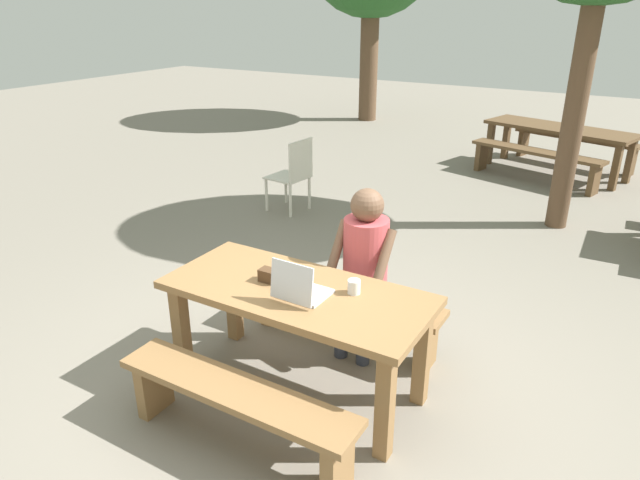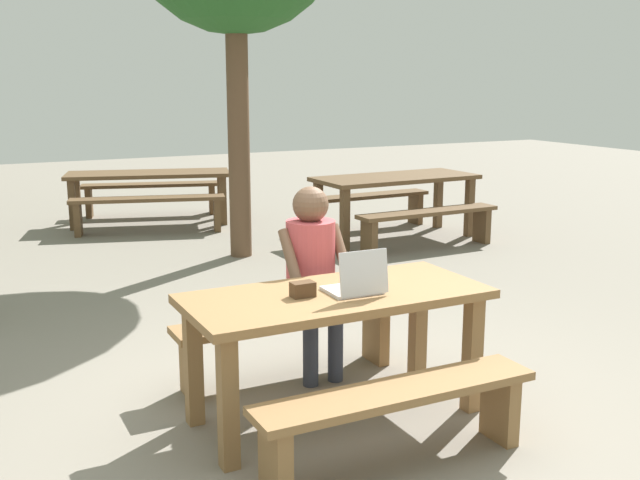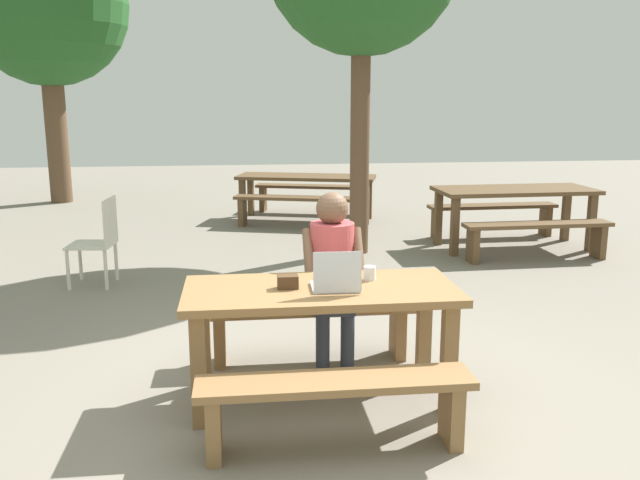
{
  "view_description": "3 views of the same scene",
  "coord_description": "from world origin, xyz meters",
  "px_view_note": "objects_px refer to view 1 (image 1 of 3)",
  "views": [
    {
      "loc": [
        1.74,
        -2.67,
        2.44
      ],
      "look_at": [
        0.02,
        0.25,
        1.01
      ],
      "focal_mm": 31.9,
      "sensor_mm": 36.0,
      "label": 1
    },
    {
      "loc": [
        -1.93,
        -3.63,
        1.94
      ],
      "look_at": [
        0.02,
        0.25,
        1.01
      ],
      "focal_mm": 42.43,
      "sensor_mm": 36.0,
      "label": 2
    },
    {
      "loc": [
        -0.49,
        -4.04,
        1.94
      ],
      "look_at": [
        0.02,
        0.25,
        1.01
      ],
      "focal_mm": 37.77,
      "sensor_mm": 36.0,
      "label": 3
    }
  ],
  "objects_px": {
    "laptop": "(300,289)",
    "plastic_chair": "(293,174)",
    "coffee_mug": "(354,287)",
    "small_pouch": "(269,276)",
    "person_seated": "(363,260)",
    "picnic_table_mid": "(559,134)",
    "picnic_table_front": "(297,306)"
  },
  "relations": [
    {
      "from": "laptop",
      "to": "person_seated",
      "type": "relative_size",
      "value": 0.24
    },
    {
      "from": "picnic_table_front",
      "to": "laptop",
      "type": "xyz_separation_m",
      "value": [
        0.08,
        -0.09,
        0.19
      ]
    },
    {
      "from": "small_pouch",
      "to": "plastic_chair",
      "type": "relative_size",
      "value": 0.14
    },
    {
      "from": "picnic_table_front",
      "to": "picnic_table_mid",
      "type": "distance_m",
      "value": 6.42
    },
    {
      "from": "picnic_table_mid",
      "to": "small_pouch",
      "type": "bearing_deg",
      "value": -80.83
    },
    {
      "from": "plastic_chair",
      "to": "picnic_table_mid",
      "type": "distance_m",
      "value": 4.26
    },
    {
      "from": "picnic_table_front",
      "to": "small_pouch",
      "type": "height_order",
      "value": "small_pouch"
    },
    {
      "from": "coffee_mug",
      "to": "plastic_chair",
      "type": "xyz_separation_m",
      "value": [
        -2.28,
        2.81,
        -0.32
      ]
    },
    {
      "from": "laptop",
      "to": "small_pouch",
      "type": "xyz_separation_m",
      "value": [
        -0.29,
        0.09,
        -0.02
      ]
    },
    {
      "from": "laptop",
      "to": "plastic_chair",
      "type": "xyz_separation_m",
      "value": [
        -2.02,
        3.03,
        -0.34
      ]
    },
    {
      "from": "laptop",
      "to": "coffee_mug",
      "type": "xyz_separation_m",
      "value": [
        0.26,
        0.23,
        -0.02
      ]
    },
    {
      "from": "laptop",
      "to": "picnic_table_mid",
      "type": "height_order",
      "value": "laptop"
    },
    {
      "from": "coffee_mug",
      "to": "picnic_table_mid",
      "type": "bearing_deg",
      "value": 88.08
    },
    {
      "from": "person_seated",
      "to": "plastic_chair",
      "type": "relative_size",
      "value": 1.39
    },
    {
      "from": "small_pouch",
      "to": "picnic_table_front",
      "type": "bearing_deg",
      "value": 0.82
    },
    {
      "from": "picnic_table_front",
      "to": "small_pouch",
      "type": "relative_size",
      "value": 13.24
    },
    {
      "from": "person_seated",
      "to": "coffee_mug",
      "type": "bearing_deg",
      "value": -70.19
    },
    {
      "from": "small_pouch",
      "to": "coffee_mug",
      "type": "distance_m",
      "value": 0.56
    },
    {
      "from": "picnic_table_front",
      "to": "picnic_table_mid",
      "type": "relative_size",
      "value": 0.76
    },
    {
      "from": "picnic_table_front",
      "to": "coffee_mug",
      "type": "relative_size",
      "value": 19.1
    },
    {
      "from": "small_pouch",
      "to": "plastic_chair",
      "type": "bearing_deg",
      "value": 120.49
    },
    {
      "from": "picnic_table_front",
      "to": "small_pouch",
      "type": "distance_m",
      "value": 0.27
    },
    {
      "from": "laptop",
      "to": "person_seated",
      "type": "distance_m",
      "value": 0.72
    },
    {
      "from": "small_pouch",
      "to": "person_seated",
      "type": "relative_size",
      "value": 0.1
    },
    {
      "from": "coffee_mug",
      "to": "plastic_chair",
      "type": "height_order",
      "value": "plastic_chair"
    },
    {
      "from": "picnic_table_front",
      "to": "plastic_chair",
      "type": "distance_m",
      "value": 3.53
    },
    {
      "from": "coffee_mug",
      "to": "small_pouch",
      "type": "bearing_deg",
      "value": -165.89
    },
    {
      "from": "plastic_chair",
      "to": "laptop",
      "type": "bearing_deg",
      "value": 39.37
    },
    {
      "from": "picnic_table_front",
      "to": "coffee_mug",
      "type": "distance_m",
      "value": 0.4
    },
    {
      "from": "laptop",
      "to": "picnic_table_front",
      "type": "bearing_deg",
      "value": -47.08
    },
    {
      "from": "coffee_mug",
      "to": "plastic_chair",
      "type": "bearing_deg",
      "value": 129.08
    },
    {
      "from": "small_pouch",
      "to": "laptop",
      "type": "bearing_deg",
      "value": -16.95
    }
  ]
}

